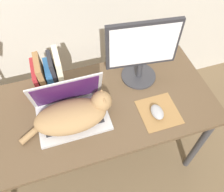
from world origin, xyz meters
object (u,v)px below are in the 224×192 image
at_px(laptop, 71,110).
at_px(book_row, 49,76).
at_px(external_monitor, 142,51).
at_px(cat, 75,114).
at_px(computer_mouse, 157,112).

xyz_separation_m(laptop, book_row, (-0.07, 0.21, 0.06)).
height_order(laptop, book_row, laptop).
relative_size(laptop, external_monitor, 0.94).
xyz_separation_m(cat, book_row, (-0.08, 0.25, 0.05)).
height_order(external_monitor, computer_mouse, external_monitor).
relative_size(cat, external_monitor, 1.27).
xyz_separation_m(external_monitor, book_row, (-0.51, 0.06, -0.09)).
relative_size(laptop, book_row, 1.48).
bearing_deg(external_monitor, cat, -156.17).
height_order(computer_mouse, book_row, book_row).
bearing_deg(computer_mouse, external_monitor, 89.38).
bearing_deg(book_row, external_monitor, -7.15).
bearing_deg(computer_mouse, book_row, 145.79).
bearing_deg(book_row, laptop, -71.88).
distance_m(laptop, external_monitor, 0.49).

